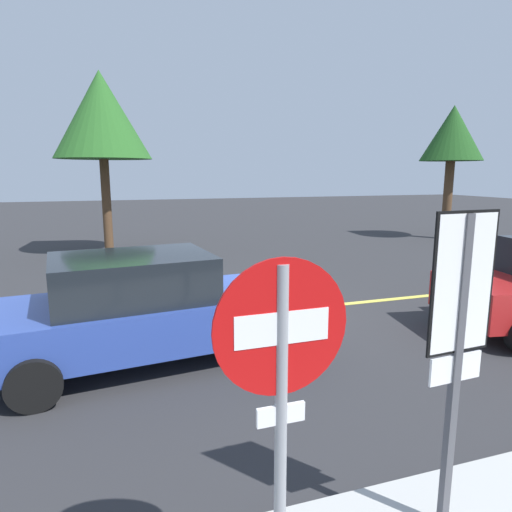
{
  "coord_description": "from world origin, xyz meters",
  "views": [
    {
      "loc": [
        -2.07,
        -8.11,
        2.76
      ],
      "look_at": [
        0.84,
        0.84,
        1.0
      ],
      "focal_mm": 31.25,
      "sensor_mm": 36.0,
      "label": 1
    }
  ],
  "objects_px": {
    "stop_sign": "(281,391)",
    "tree_centre_verge": "(452,135)",
    "speed_limit_sign": "(460,320)",
    "car_blue_crossing": "(146,308)",
    "tree_left_verge": "(101,116)"
  },
  "relations": [
    {
      "from": "stop_sign",
      "to": "tree_centre_verge",
      "type": "relative_size",
      "value": 0.43
    },
    {
      "from": "speed_limit_sign",
      "to": "car_blue_crossing",
      "type": "relative_size",
      "value": 0.53
    },
    {
      "from": "tree_left_verge",
      "to": "stop_sign",
      "type": "bearing_deg",
      "value": -86.11
    },
    {
      "from": "speed_limit_sign",
      "to": "car_blue_crossing",
      "type": "bearing_deg",
      "value": 114.07
    },
    {
      "from": "stop_sign",
      "to": "tree_centre_verge",
      "type": "xyz_separation_m",
      "value": [
        12.66,
        13.31,
        2.68
      ]
    },
    {
      "from": "stop_sign",
      "to": "car_blue_crossing",
      "type": "height_order",
      "value": "stop_sign"
    },
    {
      "from": "car_blue_crossing",
      "to": "stop_sign",
      "type": "bearing_deg",
      "value": -84.5
    },
    {
      "from": "stop_sign",
      "to": "tree_left_verge",
      "type": "xyz_separation_m",
      "value": [
        -0.95,
        14.01,
        3.01
      ]
    },
    {
      "from": "tree_left_verge",
      "to": "tree_centre_verge",
      "type": "height_order",
      "value": "tree_left_verge"
    },
    {
      "from": "stop_sign",
      "to": "tree_left_verge",
      "type": "bearing_deg",
      "value": 93.89
    },
    {
      "from": "car_blue_crossing",
      "to": "tree_centre_verge",
      "type": "relative_size",
      "value": 0.86
    },
    {
      "from": "car_blue_crossing",
      "to": "tree_left_verge",
      "type": "bearing_deg",
      "value": 93.15
    },
    {
      "from": "stop_sign",
      "to": "tree_centre_verge",
      "type": "bearing_deg",
      "value": 46.43
    },
    {
      "from": "tree_left_verge",
      "to": "tree_centre_verge",
      "type": "distance_m",
      "value": 13.64
    },
    {
      "from": "car_blue_crossing",
      "to": "tree_centre_verge",
      "type": "distance_m",
      "value": 16.21
    }
  ]
}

